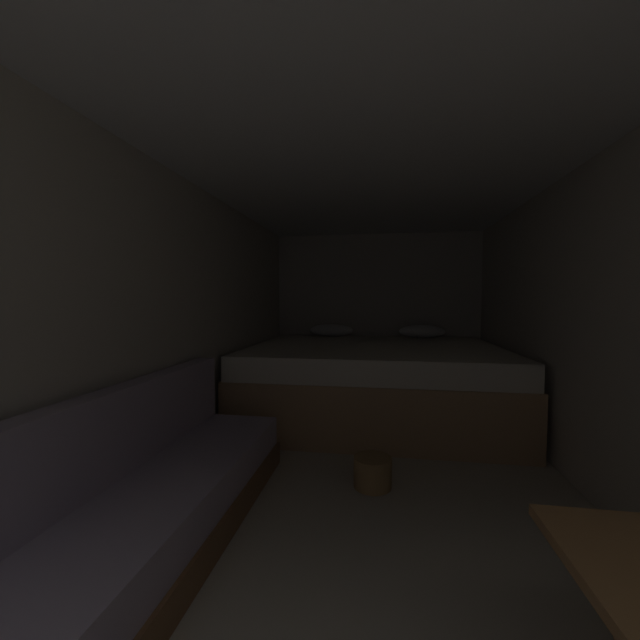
# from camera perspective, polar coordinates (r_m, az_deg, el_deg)

# --- Properties ---
(ground_plane) EXTENTS (7.32, 7.32, 0.00)m
(ground_plane) POSITION_cam_1_polar(r_m,az_deg,el_deg) (2.64, 7.38, -24.02)
(ground_plane) COLOR #B2A893
(wall_back) EXTENTS (2.70, 0.05, 2.05)m
(wall_back) POSITION_cam_1_polar(r_m,az_deg,el_deg) (5.04, 8.41, 1.03)
(wall_back) COLOR beige
(wall_back) RESTS_ON ground
(wall_left) EXTENTS (0.05, 5.32, 2.05)m
(wall_left) POSITION_cam_1_polar(r_m,az_deg,el_deg) (2.74, -21.46, -0.82)
(wall_left) COLOR beige
(wall_left) RESTS_ON ground
(wall_right) EXTENTS (0.05, 5.32, 2.05)m
(wall_right) POSITION_cam_1_polar(r_m,az_deg,el_deg) (2.67, 37.32, -1.32)
(wall_right) COLOR beige
(wall_right) RESTS_ON ground
(ceiling_slab) EXTENTS (2.70, 5.32, 0.05)m
(ceiling_slab) POSITION_cam_1_polar(r_m,az_deg,el_deg) (2.51, 7.73, 23.45)
(ceiling_slab) COLOR white
(ceiling_slab) RESTS_ON wall_left
(bed) EXTENTS (2.48, 2.07, 0.89)m
(bed) POSITION_cam_1_polar(r_m,az_deg,el_deg) (4.02, 8.13, -8.87)
(bed) COLOR tan
(bed) RESTS_ON ground
(sofa_left) EXTENTS (0.62, 2.46, 0.77)m
(sofa_left) POSITION_cam_1_polar(r_m,az_deg,el_deg) (2.04, -27.20, -25.17)
(sofa_left) COLOR brown
(sofa_left) RESTS_ON ground
(wicker_basket) EXTENTS (0.24, 0.24, 0.19)m
(wicker_basket) POSITION_cam_1_polar(r_m,az_deg,el_deg) (2.65, 7.89, -21.63)
(wicker_basket) COLOR olive
(wicker_basket) RESTS_ON ground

